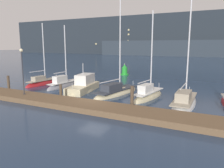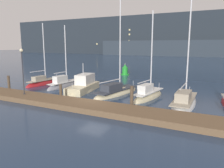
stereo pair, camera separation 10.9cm
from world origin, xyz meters
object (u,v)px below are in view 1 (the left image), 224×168
at_px(sailboat_berth_1, 43,84).
at_px(sailboat_berth_4, 116,93).
at_px(dock_lamppost, 22,64).
at_px(motorboat_berth_3, 83,89).
at_px(sailboat_berth_2, 64,86).
at_px(channel_buoy, 125,71).
at_px(sailboat_berth_5, 148,96).
at_px(sailboat_berth_6, 184,103).

relative_size(sailboat_berth_1, sailboat_berth_4, 0.74).
bearing_deg(dock_lamppost, motorboat_berth_3, 60.60).
bearing_deg(sailboat_berth_4, sailboat_berth_2, 174.90).
relative_size(sailboat_berth_2, channel_buoy, 4.20).
height_order(sailboat_berth_5, channel_buoy, sailboat_berth_5).
bearing_deg(sailboat_berth_6, channel_buoy, 128.69).
bearing_deg(channel_buoy, sailboat_berth_5, -58.58).
xyz_separation_m(motorboat_berth_3, channel_buoy, (-1.35, 14.98, 0.45)).
xyz_separation_m(sailboat_berth_4, dock_lamppost, (-7.25, -5.96, 3.24)).
relative_size(sailboat_berth_5, dock_lamppost, 2.05).
distance_m(sailboat_berth_2, channel_buoy, 14.18).
distance_m(sailboat_berth_4, sailboat_berth_5, 3.65).
distance_m(motorboat_berth_3, sailboat_berth_6, 11.41).
bearing_deg(sailboat_berth_1, channel_buoy, 66.92).
bearing_deg(sailboat_berth_5, dock_lamppost, -152.03).
xyz_separation_m(sailboat_berth_2, sailboat_berth_5, (11.38, -0.86, 0.02)).
relative_size(sailboat_berth_1, dock_lamppost, 1.96).
height_order(sailboat_berth_4, dock_lamppost, sailboat_berth_4).
bearing_deg(sailboat_berth_6, sailboat_berth_4, 170.46).
height_order(motorboat_berth_3, sailboat_berth_4, sailboat_berth_4).
bearing_deg(sailboat_berth_1, dock_lamppost, -58.41).
relative_size(sailboat_berth_4, dock_lamppost, 2.64).
height_order(motorboat_berth_3, sailboat_berth_6, sailboat_berth_6).
xyz_separation_m(sailboat_berth_1, sailboat_berth_6, (18.66, -1.96, 0.01)).
bearing_deg(dock_lamppost, sailboat_berth_2, 94.23).
distance_m(sailboat_berth_2, dock_lamppost, 7.41).
distance_m(sailboat_berth_1, dock_lamppost, 8.50).
height_order(sailboat_berth_2, sailboat_berth_4, sailboat_berth_4).
bearing_deg(channel_buoy, sailboat_berth_6, -51.31).
bearing_deg(sailboat_berth_4, sailboat_berth_6, -9.54).
xyz_separation_m(motorboat_berth_3, sailboat_berth_5, (7.71, 0.14, -0.12)).
bearing_deg(sailboat_berth_4, sailboat_berth_5, -2.72).
height_order(sailboat_berth_1, sailboat_berth_2, sailboat_berth_1).
bearing_deg(sailboat_berth_2, sailboat_berth_4, -5.10).
relative_size(sailboat_berth_6, channel_buoy, 5.35).
distance_m(sailboat_berth_5, channel_buoy, 17.40).
relative_size(sailboat_berth_6, dock_lamppost, 2.40).
distance_m(channel_buoy, dock_lamppost, 20.87).
bearing_deg(sailboat_berth_6, sailboat_berth_5, 163.93).
xyz_separation_m(sailboat_berth_5, channel_buoy, (-9.06, 14.84, 0.57)).
distance_m(sailboat_berth_4, channel_buoy, 15.64).
height_order(sailboat_berth_1, sailboat_berth_6, sailboat_berth_6).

